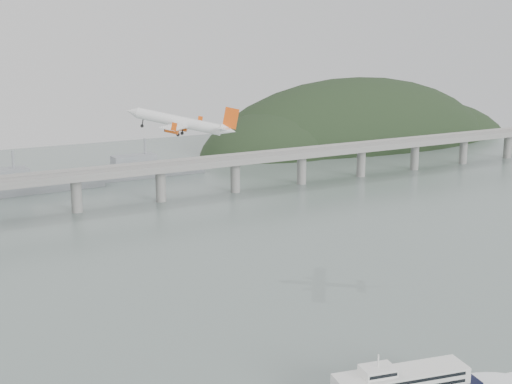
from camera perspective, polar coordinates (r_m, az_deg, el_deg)
ground at (r=232.10m, az=7.02°, el=-11.30°), size 900.00×900.00×0.00m
bridge at (r=396.95m, az=-10.80°, el=1.34°), size 800.00×22.00×23.90m
headland at (r=659.41m, az=9.26°, el=2.58°), size 365.00×155.00×156.00m
airliner at (r=256.44m, az=-6.20°, el=5.77°), size 36.66×34.33×11.30m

